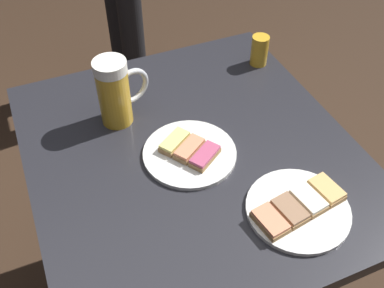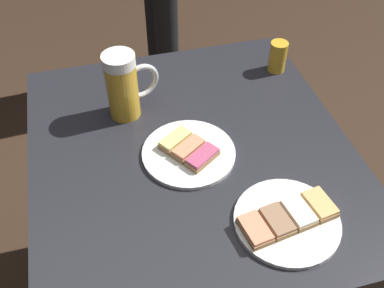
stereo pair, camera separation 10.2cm
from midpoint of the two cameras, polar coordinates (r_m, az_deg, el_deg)
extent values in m
cylinder|color=black|center=(1.33, -2.24, -12.20)|extent=(0.09, 0.09, 0.72)
cube|color=#232328|center=(1.05, -2.79, -1.60)|extent=(0.74, 0.81, 0.04)
cylinder|color=white|center=(0.94, 10.29, -8.38)|extent=(0.21, 0.21, 0.01)
cube|color=#9E7547|center=(0.96, 13.80, -6.00)|extent=(0.06, 0.08, 0.01)
cube|color=#E5B266|center=(0.96, 13.90, -5.62)|extent=(0.05, 0.08, 0.01)
cube|color=#9E7547|center=(0.94, 11.55, -7.30)|extent=(0.06, 0.08, 0.01)
cube|color=white|center=(0.93, 11.64, -6.93)|extent=(0.05, 0.08, 0.01)
cube|color=#9E7547|center=(0.92, 9.17, -8.67)|extent=(0.06, 0.08, 0.01)
cube|color=#997051|center=(0.91, 9.24, -8.29)|extent=(0.05, 0.08, 0.01)
cube|color=#9E7547|center=(0.89, 6.65, -10.08)|extent=(0.06, 0.08, 0.01)
cube|color=#EA8E66|center=(0.89, 6.70, -9.71)|extent=(0.05, 0.08, 0.01)
cylinder|color=white|center=(1.02, -3.16, -1.34)|extent=(0.21, 0.21, 0.01)
cube|color=#9E7547|center=(1.03, -5.05, 0.00)|extent=(0.09, 0.08, 0.01)
cube|color=#EFE07A|center=(1.03, -5.08, 0.39)|extent=(0.08, 0.07, 0.01)
cube|color=#9E7547|center=(1.02, -3.19, -0.91)|extent=(0.09, 0.08, 0.01)
cube|color=#EA8E66|center=(1.01, -3.21, -0.52)|extent=(0.08, 0.07, 0.01)
cube|color=#9E7547|center=(1.00, -1.26, -1.85)|extent=(0.09, 0.08, 0.01)
cube|color=#BC4C70|center=(0.99, -1.27, -1.45)|extent=(0.08, 0.07, 0.01)
cylinder|color=gold|center=(1.09, -12.54, 5.74)|extent=(0.08, 0.08, 0.15)
cylinder|color=white|center=(1.04, -13.28, 9.43)|extent=(0.08, 0.08, 0.03)
torus|color=silver|center=(1.10, -10.35, 7.13)|extent=(0.10, 0.04, 0.10)
cylinder|color=gold|center=(1.29, 6.31, 11.67)|extent=(0.05, 0.05, 0.09)
cylinder|color=black|center=(2.14, -9.13, 14.37)|extent=(0.11, 0.11, 0.84)
cylinder|color=black|center=(2.33, -10.88, 16.81)|extent=(0.11, 0.11, 0.84)
camera|label=1|loc=(0.05, -92.87, -2.87)|focal=41.87mm
camera|label=2|loc=(0.05, 87.13, 2.87)|focal=41.87mm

